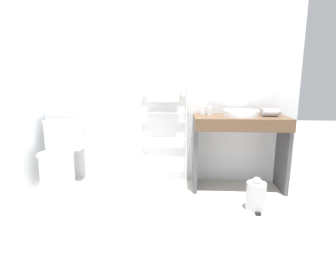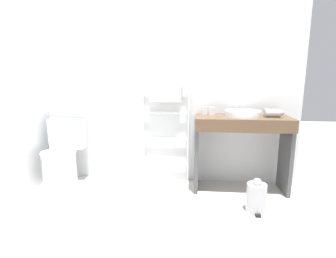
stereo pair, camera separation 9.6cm
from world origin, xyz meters
name	(u,v)px [view 1 (the left image)]	position (x,y,z in m)	size (l,w,h in m)	color
ground_plane	(152,237)	(0.00, 0.00, 0.00)	(12.00, 12.00, 0.00)	beige
wall_back	(163,83)	(0.00, 1.30, 1.21)	(3.22, 0.12, 2.42)	silver
wall_side	(3,85)	(-1.55, 0.62, 1.21)	(0.12, 1.86, 2.42)	silver
toilet	(59,161)	(-1.19, 0.92, 0.33)	(0.42, 0.52, 0.79)	white
towel_radiator	(164,111)	(0.02, 1.19, 0.88)	(0.58, 0.06, 1.23)	white
vanity_counter	(240,140)	(0.89, 1.00, 0.59)	(1.04, 0.45, 0.86)	brown
sink_basin	(241,113)	(0.89, 1.01, 0.89)	(0.39, 0.39, 0.07)	white
faucet	(238,107)	(0.89, 1.19, 0.94)	(0.02, 0.10, 0.13)	silver
cup_near_wall	(203,110)	(0.49, 1.15, 0.90)	(0.08, 0.08, 0.09)	white
cup_near_edge	(210,111)	(0.56, 1.11, 0.90)	(0.07, 0.07, 0.09)	white
hair_dryer	(271,112)	(1.22, 1.02, 0.90)	(0.22, 0.19, 0.09)	#B7B7BC
trash_bin	(256,195)	(0.97, 0.50, 0.15)	(0.19, 0.22, 0.34)	#B7B7BC
bath_mat	(39,214)	(-1.12, 0.30, 0.01)	(0.56, 0.36, 0.01)	silver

